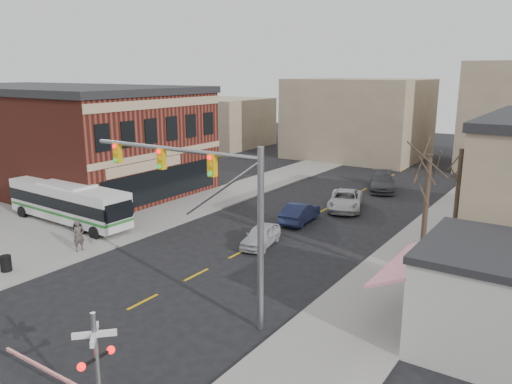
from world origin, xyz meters
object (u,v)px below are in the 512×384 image
transit_bus (68,202)px  rr_crossing_east (89,369)px  pedestrian_far (94,221)px  traffic_signal_mast (209,193)px  car_d (382,182)px  trash_bin (6,263)px  pedestrian_near (79,236)px  car_c (345,200)px  car_b (300,213)px  car_a (261,236)px

transit_bus → rr_crossing_east: 23.07m
rr_crossing_east → pedestrian_far: rr_crossing_east is taller
traffic_signal_mast → car_d: traffic_signal_mast is taller
trash_bin → pedestrian_near: pedestrian_near is taller
trash_bin → traffic_signal_mast: bearing=12.3°
car_c → car_d: (0.17, 8.07, 0.03)m
transit_bus → car_b: bearing=35.1°
traffic_signal_mast → pedestrian_near: bearing=172.0°
rr_crossing_east → pedestrian_far: bearing=141.0°
traffic_signal_mast → car_a: (-3.09, 8.90, -5.06)m
transit_bus → traffic_signal_mast: size_ratio=1.16×
car_c → car_d: bearing=69.6°
pedestrian_near → pedestrian_far: (-2.11, 2.84, -0.11)m
trash_bin → pedestrian_near: bearing=81.1°
trash_bin → car_c: car_c is taller
car_a → car_c: bearing=74.3°
car_c → pedestrian_far: (-11.69, -15.54, 0.22)m
rr_crossing_east → car_c: rr_crossing_east is taller
traffic_signal_mast → trash_bin: (-12.42, -2.70, -5.17)m
car_a → car_d: size_ratio=0.72×
rr_crossing_east → car_c: bearing=97.7°
traffic_signal_mast → pedestrian_near: traffic_signal_mast is taller
rr_crossing_east → pedestrian_near: 16.53m
car_b → trash_bin: bearing=57.2°
car_c → car_d: car_d is taller
rr_crossing_east → car_d: 36.33m
car_c → car_b: bearing=-123.5°
car_d → pedestrian_near: bearing=-129.9°
transit_bus → trash_bin: size_ratio=12.81×
car_b → pedestrian_near: 15.56m
transit_bus → rr_crossing_east: (18.99, -13.09, 0.31)m
pedestrian_far → car_d: bearing=11.5°
car_d → car_c: bearing=-110.9°
traffic_signal_mast → trash_bin: bearing=-167.7°
traffic_signal_mast → rr_crossing_east: 9.02m
traffic_signal_mast → car_c: traffic_signal_mast is taller
traffic_signal_mast → trash_bin: traffic_signal_mast is taller
trash_bin → car_b: 19.67m
pedestrian_near → car_b: bearing=-15.5°
car_c → pedestrian_far: pedestrian_far is taller
transit_bus → trash_bin: (4.94, -7.75, -1.09)m
transit_bus → car_b: 17.00m
rr_crossing_east → car_c: size_ratio=1.02×
car_a → car_d: car_d is taller
traffic_signal_mast → car_d: bearing=94.1°
traffic_signal_mast → car_c: bearing=96.2°
car_a → car_b: (-0.39, 5.91, 0.06)m
car_a → car_b: size_ratio=0.89×
traffic_signal_mast → trash_bin: size_ratio=11.06×
traffic_signal_mast → pedestrian_far: (-13.86, 4.48, -4.75)m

